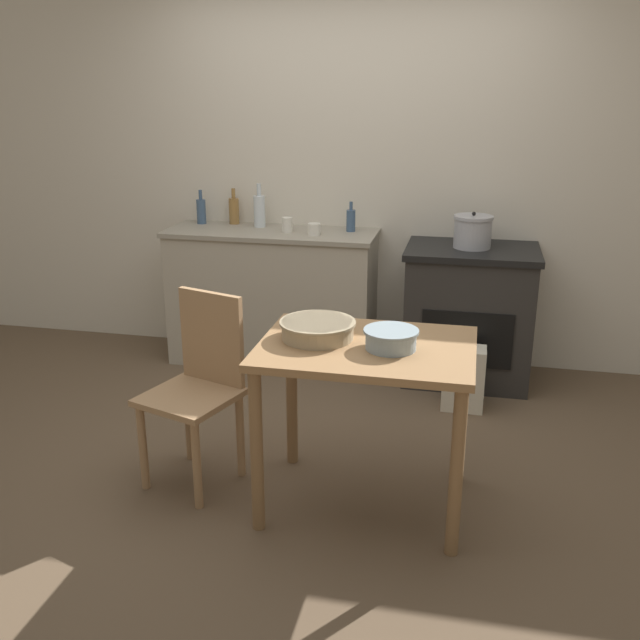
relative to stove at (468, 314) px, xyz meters
name	(u,v)px	position (x,y,z in m)	size (l,w,h in m)	color
ground_plane	(301,456)	(-0.81, -1.26, -0.44)	(14.00, 14.00, 0.00)	brown
wall_back	(355,174)	(-0.81, 0.32, 0.83)	(8.00, 0.07, 2.55)	beige
counter_cabinet	(273,296)	(-1.33, 0.04, 0.02)	(1.41, 0.53, 0.92)	#B2A893
stove	(468,314)	(0.00, 0.00, 0.00)	(0.83, 0.62, 0.88)	#2D2B28
work_table	(366,373)	(-0.42, -1.61, 0.21)	(0.93, 0.69, 0.79)	#997047
chair	(199,383)	(-1.24, -1.54, 0.05)	(0.50, 0.50, 0.92)	#A87F56
flour_sack	(464,378)	(0.00, -0.48, -0.25)	(0.24, 0.17, 0.38)	beige
stock_pot	(473,232)	(-0.01, 0.00, 0.54)	(0.24, 0.24, 0.23)	#A8A8AD
mixing_bowl_large	(391,338)	(-0.31, -1.64, 0.39)	(0.24, 0.24, 0.09)	#93A8B2
mixing_bowl_small	(318,329)	(-0.65, -1.58, 0.39)	(0.34, 0.34, 0.08)	tan
bottle_far_left	(201,211)	(-1.87, 0.17, 0.57)	(0.06, 0.06, 0.23)	#3D5675
bottle_left	(351,220)	(-0.80, 0.13, 0.56)	(0.06, 0.06, 0.20)	#3D5675
bottle_mid_left	(259,210)	(-1.44, 0.15, 0.60)	(0.08, 0.08, 0.29)	silver
bottle_center_left	(234,210)	(-1.64, 0.22, 0.58)	(0.07, 0.07, 0.25)	olive
cup_center	(314,229)	(-1.01, -0.04, 0.52)	(0.08, 0.08, 0.08)	silver
cup_center_right	(287,225)	(-1.21, 0.01, 0.53)	(0.07, 0.07, 0.10)	silver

